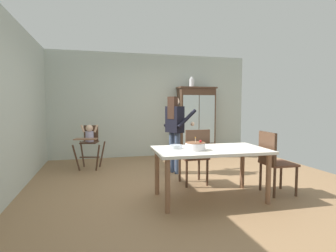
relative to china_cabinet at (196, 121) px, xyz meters
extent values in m
plane|color=#93704C|center=(-1.18, -2.37, -0.93)|extent=(6.24, 6.24, 0.00)
cube|color=beige|center=(-1.18, 0.26, 0.42)|extent=(5.32, 0.06, 2.70)
cube|color=beige|center=(-3.81, -2.37, 0.42)|extent=(0.06, 5.32, 2.70)
cube|color=#4C3323|center=(0.00, 0.00, -0.03)|extent=(0.96, 0.42, 1.80)
cube|color=#4C3323|center=(0.00, 0.00, 0.89)|extent=(1.02, 0.48, 0.04)
cube|color=silver|center=(-0.22, -0.21, 0.06)|extent=(0.43, 0.01, 1.26)
cube|color=silver|center=(0.22, -0.21, 0.06)|extent=(0.43, 0.01, 1.26)
cube|color=#4C3323|center=(0.00, 0.00, 0.06)|extent=(0.88, 0.36, 0.02)
cylinder|color=white|center=(-0.13, 0.00, 1.02)|extent=(0.13, 0.13, 0.22)
cylinder|color=white|center=(-0.13, 0.00, 1.16)|extent=(0.07, 0.07, 0.05)
cylinder|color=#4C3323|center=(-3.01, -1.06, -0.65)|extent=(0.16, 0.12, 0.56)
cylinder|color=#4C3323|center=(-2.59, -1.16, -0.65)|extent=(0.12, 0.16, 0.56)
cylinder|color=#4C3323|center=(-2.91, -0.63, -0.65)|extent=(0.12, 0.16, 0.56)
cylinder|color=#4C3323|center=(-2.49, -0.73, -0.65)|extent=(0.16, 0.12, 0.56)
cube|color=#4C3323|center=(-2.75, -0.90, -0.67)|extent=(0.42, 0.13, 0.02)
cube|color=#4C3323|center=(-2.75, -0.90, -0.35)|extent=(0.41, 0.41, 0.02)
cube|color=#4C3323|center=(-2.71, -0.75, -0.17)|extent=(0.30, 0.10, 0.34)
cube|color=brown|center=(-2.81, -1.16, -0.25)|extent=(0.48, 0.33, 0.02)
cylinder|color=#B2ADD1|center=(-2.75, -0.88, -0.23)|extent=(0.17, 0.17, 0.22)
sphere|color=beige|center=(-2.75, -0.88, -0.05)|extent=(0.15, 0.15, 0.15)
cylinder|color=beige|center=(-2.88, -0.85, -0.06)|extent=(0.10, 0.06, 0.17)
cylinder|color=beige|center=(-2.61, -0.91, -0.06)|extent=(0.10, 0.06, 0.17)
cylinder|color=#3D4C6B|center=(-1.05, -1.75, -0.52)|extent=(0.11, 0.11, 0.82)
cylinder|color=#3D4C6B|center=(-1.12, -1.60, -0.52)|extent=(0.11, 0.11, 0.82)
cube|color=black|center=(-1.09, -1.67, 0.15)|extent=(0.33, 0.41, 0.52)
cube|color=white|center=(-0.99, -1.63, 0.15)|extent=(0.03, 0.06, 0.49)
sphere|color=beige|center=(-1.09, -1.67, 0.50)|extent=(0.19, 0.19, 0.19)
cube|color=#382319|center=(-1.14, -1.70, 0.38)|extent=(0.18, 0.22, 0.44)
cylinder|color=black|center=(-0.87, -1.80, 0.17)|extent=(0.47, 0.27, 0.37)
sphere|color=beige|center=(-0.73, -1.73, 0.06)|extent=(0.08, 0.08, 0.08)
cylinder|color=black|center=(-1.04, -1.43, 0.17)|extent=(0.47, 0.27, 0.37)
sphere|color=beige|center=(-0.90, -1.37, 0.06)|extent=(0.08, 0.08, 0.08)
cube|color=silver|center=(-1.00, -3.25, -0.21)|extent=(1.64, 0.97, 0.04)
cylinder|color=brown|center=(-1.73, -3.59, -0.58)|extent=(0.07, 0.07, 0.70)
cylinder|color=brown|center=(-0.30, -3.64, -0.58)|extent=(0.07, 0.07, 0.70)
cylinder|color=brown|center=(-1.71, -2.86, -0.58)|extent=(0.07, 0.07, 0.70)
cylinder|color=brown|center=(-0.28, -2.90, -0.58)|extent=(0.07, 0.07, 0.70)
cylinder|color=white|center=(-1.25, -3.31, -0.14)|extent=(0.28, 0.28, 0.10)
cylinder|color=brown|center=(-1.25, -3.31, -0.08)|extent=(0.27, 0.27, 0.01)
cylinder|color=#F2E5CC|center=(-1.25, -3.31, -0.05)|extent=(0.01, 0.01, 0.06)
cone|color=yellow|center=(-1.25, -3.31, -0.01)|extent=(0.02, 0.02, 0.02)
sphere|color=red|center=(-1.19, -3.34, -0.06)|extent=(0.04, 0.04, 0.04)
cylinder|color=#B2BCC6|center=(-1.48, -3.13, -0.16)|extent=(0.18, 0.18, 0.05)
cylinder|color=#4C3323|center=(-0.80, -2.28, -0.70)|extent=(0.04, 0.04, 0.45)
cylinder|color=#4C3323|center=(-1.17, -2.29, -0.70)|extent=(0.04, 0.04, 0.45)
cylinder|color=#4C3323|center=(-0.79, -2.65, -0.70)|extent=(0.04, 0.04, 0.45)
cylinder|color=#4C3323|center=(-1.16, -2.66, -0.70)|extent=(0.04, 0.04, 0.45)
cube|color=brown|center=(-0.98, -2.47, -0.46)|extent=(0.45, 0.45, 0.03)
cube|color=#4C3323|center=(-0.98, -2.67, -0.21)|extent=(0.42, 0.05, 0.48)
cylinder|color=#4C3323|center=(-0.79, -2.67, -0.21)|extent=(0.03, 0.03, 0.48)
cylinder|color=#4C3323|center=(-1.17, -2.67, -0.21)|extent=(0.03, 0.03, 0.48)
cylinder|color=#4C3323|center=(0.30, -3.47, -0.70)|extent=(0.04, 0.04, 0.45)
cylinder|color=#4C3323|center=(0.31, -3.10, -0.70)|extent=(0.04, 0.04, 0.45)
cylinder|color=#4C3323|center=(-0.07, -3.46, -0.70)|extent=(0.04, 0.04, 0.45)
cylinder|color=#4C3323|center=(-0.06, -3.09, -0.70)|extent=(0.04, 0.04, 0.45)
cube|color=brown|center=(0.12, -3.28, -0.46)|extent=(0.46, 0.46, 0.03)
cube|color=#4C3323|center=(-0.08, -3.28, -0.21)|extent=(0.06, 0.42, 0.48)
cylinder|color=#4C3323|center=(-0.09, -3.47, -0.21)|extent=(0.03, 0.03, 0.48)
cylinder|color=#4C3323|center=(-0.07, -3.09, -0.21)|extent=(0.03, 0.03, 0.48)
camera|label=1|loc=(-2.57, -6.80, 0.45)|focal=28.73mm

